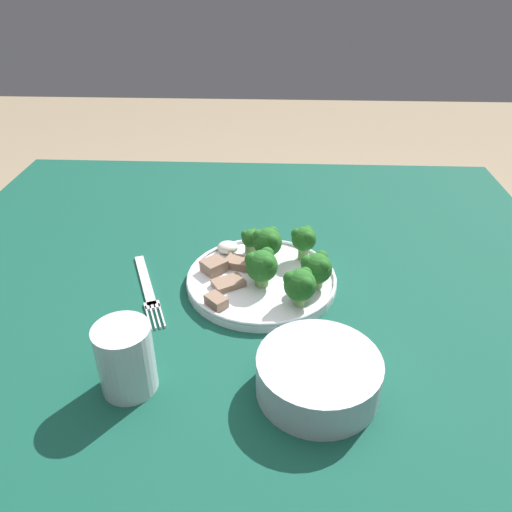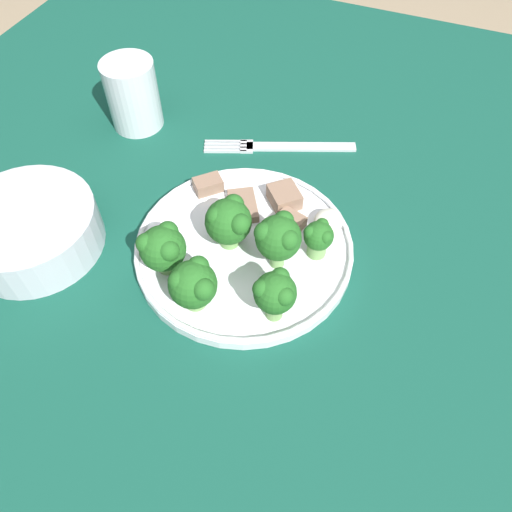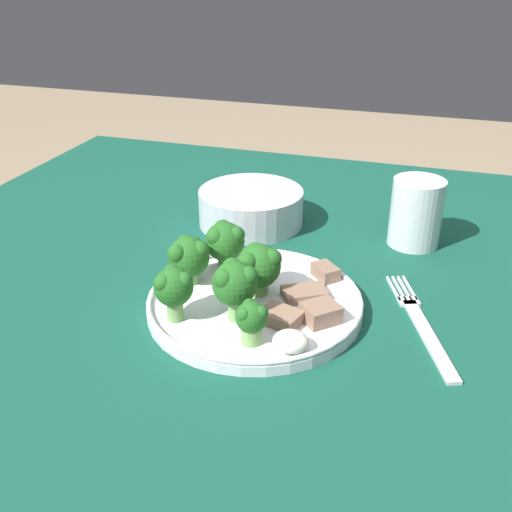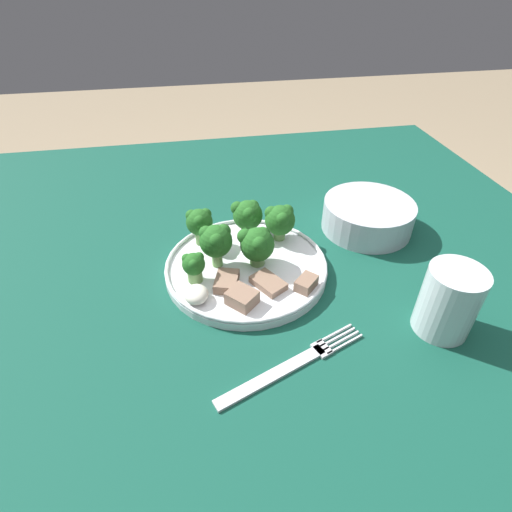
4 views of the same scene
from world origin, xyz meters
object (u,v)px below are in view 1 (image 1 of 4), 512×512
(fork, at_px, (148,289))
(drinking_glass, at_px, (126,362))
(cream_bowl, at_px, (318,376))
(dinner_plate, at_px, (261,280))

(fork, xyz_separation_m, drinking_glass, (-0.03, 0.21, 0.04))
(cream_bowl, xyz_separation_m, drinking_glass, (0.24, 0.00, 0.02))
(fork, bearing_deg, dinner_plate, -172.71)
(cream_bowl, height_order, drinking_glass, drinking_glass)
(fork, bearing_deg, cream_bowl, 142.28)
(dinner_plate, relative_size, drinking_glass, 2.61)
(cream_bowl, bearing_deg, dinner_plate, -70.96)
(cream_bowl, distance_m, drinking_glass, 0.24)
(fork, bearing_deg, drinking_glass, 97.18)
(dinner_plate, xyz_separation_m, cream_bowl, (-0.08, 0.23, 0.02))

